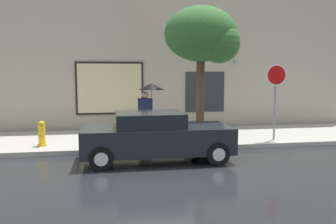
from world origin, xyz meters
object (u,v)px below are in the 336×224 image
Objects in this scene: fire_hydrant at (42,134)px; stop_sign at (276,87)px; pedestrian_with_umbrella at (149,96)px; parked_car at (156,136)px; street_tree at (205,37)px.

fire_hydrant is 0.31× the size of stop_sign.
pedestrian_with_umbrella is (3.60, 0.58, 1.15)m from fire_hydrant.
parked_car is 2.73m from pedestrian_with_umbrella.
parked_car is 4.95m from stop_sign.
street_tree is 1.73× the size of stop_sign.
stop_sign reaches higher than fire_hydrant.
parked_car reaches higher than fire_hydrant.
fire_hydrant is at bearing 179.49° from street_tree.
street_tree is at bearing 44.19° from parked_car.
pedestrian_with_umbrella reaches higher than parked_car.
street_tree is (5.45, -0.05, 3.19)m from fire_hydrant.
fire_hydrant is 6.31m from street_tree.
stop_sign is at bearing -11.73° from pedestrian_with_umbrella.
stop_sign is (2.53, -0.28, -1.70)m from street_tree.
fire_hydrant is 3.82m from pedestrian_with_umbrella.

